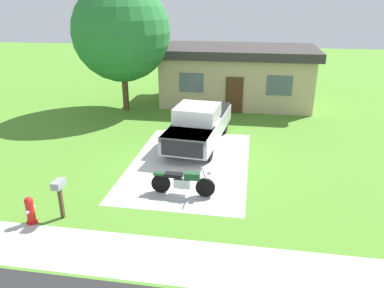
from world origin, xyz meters
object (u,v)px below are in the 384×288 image
Objects in this scene: neighbor_house at (237,74)px; mailbox at (59,189)px; motorcycle at (183,182)px; fire_hydrant at (30,210)px; shade_tree at (121,32)px; pickup_truck at (200,123)px.

mailbox is at bearing -106.99° from neighbor_house.
motorcycle is 3.98m from mailbox.
neighbor_house is at bearing 73.01° from mailbox.
mailbox is 15.36m from neighbor_house.
fire_hydrant is 12.88m from shade_tree.
pickup_truck is at bearing 65.23° from mailbox.
shade_tree is (-1.95, 11.74, 3.53)m from mailbox.
pickup_truck is at bearing -99.36° from neighbor_house.
mailbox is at bearing 28.35° from fire_hydrant.
pickup_truck is 8.40m from fire_hydrant.
shade_tree reaches higher than pickup_truck.
fire_hydrant is at bearing -84.48° from shade_tree.
motorcycle is at bearing -95.01° from neighbor_house.
shade_tree reaches higher than fire_hydrant.
motorcycle is at bearing -61.24° from shade_tree.
neighbor_house is at bearing 84.99° from motorcycle.
neighbor_house is (1.27, 7.71, 0.84)m from pickup_truck.
mailbox is at bearing -148.86° from motorcycle.
motorcycle is 1.76× the size of mailbox.
neighbor_house reaches higher than motorcycle.
motorcycle is at bearing -88.10° from pickup_truck.
neighbor_house is (6.43, 2.92, -2.72)m from shade_tree.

